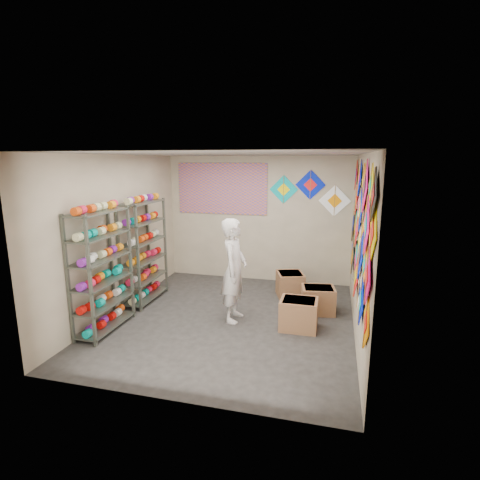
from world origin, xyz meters
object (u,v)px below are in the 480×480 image
(shelf_rack_front, at_px, (102,271))
(shelf_rack_back, at_px, (144,252))
(carton_a, at_px, (299,314))
(carton_b, at_px, (318,300))
(carton_c, at_px, (290,284))
(shopkeeper, at_px, (234,270))

(shelf_rack_front, xyz_separation_m, shelf_rack_back, (0.00, 1.30, 0.00))
(shelf_rack_front, bearing_deg, carton_a, 14.96)
(carton_b, bearing_deg, carton_c, 120.35)
(shelf_rack_front, height_order, carton_a, shelf_rack_front)
(shelf_rack_front, bearing_deg, carton_b, 25.38)
(shelf_rack_back, bearing_deg, shelf_rack_front, -90.00)
(shopkeeper, height_order, carton_b, shopkeeper)
(shelf_rack_back, height_order, shopkeeper, shelf_rack_back)
(shopkeeper, distance_m, carton_b, 1.61)
(shelf_rack_back, bearing_deg, carton_c, 19.04)
(carton_a, distance_m, carton_b, 0.78)
(shopkeeper, distance_m, carton_a, 1.24)
(shelf_rack_back, relative_size, carton_b, 3.41)
(shelf_rack_back, bearing_deg, shopkeeper, -13.12)
(carton_c, bearing_deg, shelf_rack_front, -157.75)
(shelf_rack_front, xyz_separation_m, carton_c, (2.62, 2.20, -0.72))
(shelf_rack_back, relative_size, shopkeeper, 1.11)
(shelf_rack_back, relative_size, carton_c, 3.54)
(carton_b, bearing_deg, shelf_rack_front, -163.75)
(shelf_rack_front, xyz_separation_m, carton_a, (2.93, 0.78, -0.71))
(shelf_rack_front, relative_size, shopkeeper, 1.11)
(shelf_rack_front, relative_size, shelf_rack_back, 1.00)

